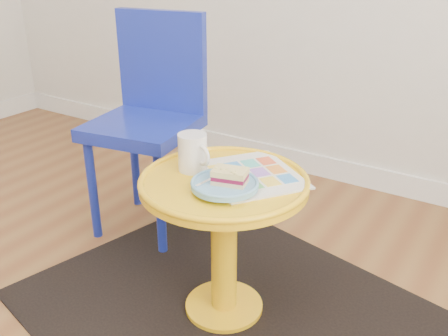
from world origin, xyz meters
The scene contains 9 objects.
room_walls centered at (-0.99, 0.99, 0.06)m, with size 4.00×4.00×4.00m.
rug centered at (0.56, 0.76, 0.00)m, with size 1.30×1.10×0.01m, color black.
side_table centered at (0.56, 0.76, 0.36)m, with size 0.53×0.53×0.50m.
chair centered at (-0.05, 1.14, 0.53)m, with size 0.47×0.47×0.93m.
newspaper centered at (0.61, 0.84, 0.51)m, with size 0.32×0.27×0.01m, color silver.
mug centered at (0.43, 0.77, 0.57)m, with size 0.13×0.09×0.12m.
plate centered at (0.60, 0.70, 0.52)m, with size 0.20×0.20×0.02m.
cake_slice centered at (0.62, 0.70, 0.55)m, with size 0.11×0.09×0.04m.
fork centered at (0.56, 0.70, 0.53)m, with size 0.03×0.14×0.00m.
Camera 1 is at (1.31, -0.42, 1.17)m, focal length 40.00 mm.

